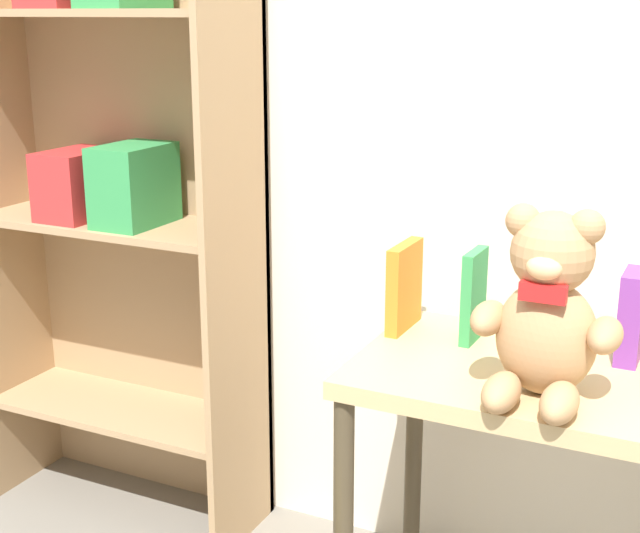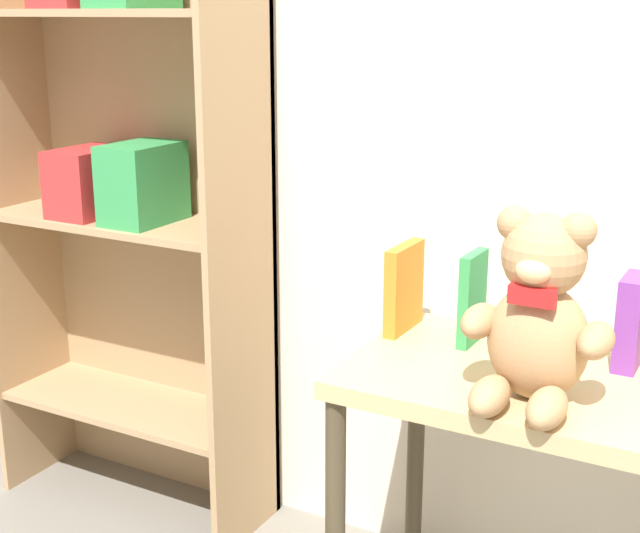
# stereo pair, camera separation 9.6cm
# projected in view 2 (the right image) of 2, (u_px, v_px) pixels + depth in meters

# --- Properties ---
(wall_back) EXTENTS (4.80, 0.06, 2.50)m
(wall_back) POSITION_uv_depth(u_px,v_px,m) (528.00, 46.00, 1.88)
(wall_back) COLOR silver
(wall_back) RESTS_ON ground_plane
(bookshelf_side) EXTENTS (0.75, 0.29, 1.61)m
(bookshelf_side) POSITION_uv_depth(u_px,v_px,m) (129.00, 172.00, 2.28)
(bookshelf_side) COLOR tan
(bookshelf_side) RESTS_ON ground_plane
(display_table) EXTENTS (0.68, 0.46, 0.66)m
(display_table) POSITION_uv_depth(u_px,v_px,m) (526.00, 424.00, 1.71)
(display_table) COLOR tan
(display_table) RESTS_ON ground_plane
(teddy_bear) EXTENTS (0.26, 0.24, 0.34)m
(teddy_bear) POSITION_uv_depth(u_px,v_px,m) (538.00, 316.00, 1.53)
(teddy_bear) COLOR tan
(teddy_bear) RESTS_ON display_table
(book_standing_orange) EXTENTS (0.03, 0.14, 0.19)m
(book_standing_orange) POSITION_uv_depth(u_px,v_px,m) (404.00, 288.00, 1.89)
(book_standing_orange) COLOR orange
(book_standing_orange) RESTS_ON display_table
(book_standing_green) EXTENTS (0.03, 0.11, 0.19)m
(book_standing_green) POSITION_uv_depth(u_px,v_px,m) (472.00, 298.00, 1.81)
(book_standing_green) COLOR #33934C
(book_standing_green) RESTS_ON display_table
(book_standing_teal) EXTENTS (0.03, 0.11, 0.19)m
(book_standing_teal) POSITION_uv_depth(u_px,v_px,m) (551.00, 307.00, 1.76)
(book_standing_teal) COLOR teal
(book_standing_teal) RESTS_ON display_table
(book_standing_purple) EXTENTS (0.04, 0.10, 0.18)m
(book_standing_purple) POSITION_uv_depth(u_px,v_px,m) (631.00, 322.00, 1.69)
(book_standing_purple) COLOR purple
(book_standing_purple) RESTS_ON display_table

